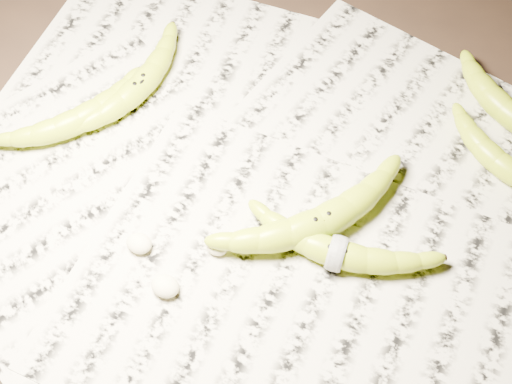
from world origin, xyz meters
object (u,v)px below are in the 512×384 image
at_px(banana_left_a, 139,85).
at_px(banana_center, 320,221).
at_px(banana_upper_b, 506,108).
at_px(banana_left_b, 78,118).
at_px(banana_upper_a, 499,160).
at_px(banana_taped, 337,252).

height_order(banana_left_a, banana_center, banana_center).
bearing_deg(banana_left_a, banana_upper_b, -60.41).
height_order(banana_left_b, banana_center, banana_center).
relative_size(banana_left_a, banana_upper_b, 1.14).
bearing_deg(banana_center, banana_upper_b, 7.96).
relative_size(banana_left_b, banana_upper_b, 1.03).
bearing_deg(banana_upper_b, banana_upper_a, -52.61).
bearing_deg(banana_upper_a, banana_left_b, -136.85).
relative_size(banana_center, banana_taped, 1.09).
xyz_separation_m(banana_left_a, banana_upper_a, (0.47, 0.09, -0.00)).
distance_m(banana_taped, banana_upper_a, 0.25).
xyz_separation_m(banana_upper_a, banana_upper_b, (-0.01, 0.08, 0.00)).
bearing_deg(banana_left_b, banana_left_a, 3.50).
height_order(banana_center, banana_taped, banana_center).
distance_m(banana_left_a, banana_upper_a, 0.48).
relative_size(banana_taped, banana_upper_a, 1.25).
relative_size(banana_center, banana_upper_a, 1.37).
xyz_separation_m(banana_left_b, banana_upper_a, (0.51, 0.17, -0.00)).
relative_size(banana_left_a, banana_upper_a, 1.22).
height_order(banana_left_a, banana_left_b, same).
bearing_deg(banana_taped, banana_left_a, 153.79).
height_order(banana_left_a, banana_upper_a, banana_left_a).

